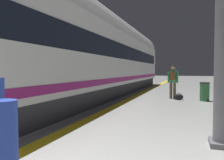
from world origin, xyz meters
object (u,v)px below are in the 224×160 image
object	(u,v)px
high_speed_train	(83,49)
passenger_near	(173,79)
duffel_bag_near	(179,97)
waste_bin	(205,92)

from	to	relation	value
high_speed_train	passenger_near	xyz separation A→B (m)	(4.08, 2.14, -1.47)
high_speed_train	duffel_bag_near	distance (m)	5.30
high_speed_train	waste_bin	distance (m)	6.21
passenger_near	duffel_bag_near	xyz separation A→B (m)	(0.32, -0.33, -0.88)
high_speed_train	passenger_near	bearing A→B (deg)	27.64
duffel_bag_near	waste_bin	size ratio (longest dim) A/B	0.48
duffel_bag_near	passenger_near	bearing A→B (deg)	134.62
high_speed_train	passenger_near	size ratio (longest dim) A/B	16.97
high_speed_train	duffel_bag_near	xyz separation A→B (m)	(4.40, 1.81, -2.35)
passenger_near	waste_bin	xyz separation A→B (m)	(1.52, -0.39, -0.58)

